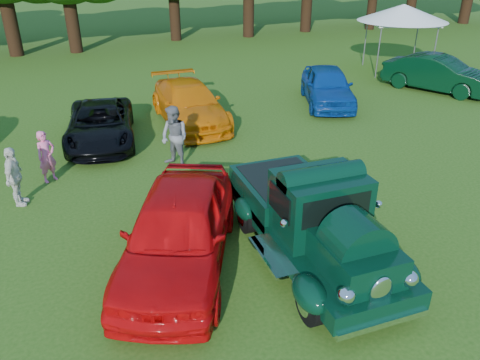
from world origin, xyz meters
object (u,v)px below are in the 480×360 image
object	(u,v)px
hero_pickup	(312,221)
back_car_black	(100,124)
red_convertible	(179,230)
spectator_white	(15,177)
back_car_orange	(189,104)
back_car_green	(438,74)
back_car_blue	(327,86)
canopy_tent	(403,13)
spectator_pink	(47,157)
spectator_grey	(175,137)

from	to	relation	value
hero_pickup	back_car_black	distance (m)	8.97
red_convertible	spectator_white	xyz separation A→B (m)	(-3.28, 3.89, -0.06)
back_car_orange	back_car_green	bearing A→B (deg)	0.59
hero_pickup	back_car_green	distance (m)	14.76
spectator_white	back_car_blue	bearing A→B (deg)	-53.18
back_car_blue	canopy_tent	distance (m)	7.66
hero_pickup	back_car_black	bearing A→B (deg)	113.21
back_car_black	spectator_pink	bearing A→B (deg)	-116.10
hero_pickup	back_car_orange	world-z (taller)	hero_pickup
hero_pickup	canopy_tent	world-z (taller)	canopy_tent
spectator_pink	canopy_tent	size ratio (longest dim) A/B	0.26
back_car_black	back_car_orange	size ratio (longest dim) A/B	0.91
canopy_tent	back_car_orange	bearing A→B (deg)	-161.46
back_car_blue	spectator_white	xyz separation A→B (m)	(-11.63, -4.80, 0.01)
canopy_tent	hero_pickup	bearing A→B (deg)	-132.28
back_car_green	spectator_white	bearing A→B (deg)	167.05
red_convertible	spectator_grey	size ratio (longest dim) A/B	2.67
red_convertible	canopy_tent	world-z (taller)	canopy_tent
hero_pickup	red_convertible	size ratio (longest dim) A/B	1.05
red_convertible	spectator_pink	world-z (taller)	red_convertible
back_car_black	red_convertible	bearing A→B (deg)	-76.05
spectator_grey	canopy_tent	world-z (taller)	canopy_tent
spectator_pink	spectator_white	bearing A→B (deg)	-155.62
hero_pickup	spectator_grey	world-z (taller)	hero_pickup
back_car_orange	spectator_pink	xyz separation A→B (m)	(-4.94, -3.34, 0.00)
back_car_orange	spectator_pink	world-z (taller)	spectator_pink
back_car_blue	spectator_white	size ratio (longest dim) A/B	2.88
red_convertible	back_car_black	world-z (taller)	red_convertible
back_car_black	spectator_grey	xyz separation A→B (m)	(1.90, -2.79, 0.29)
spectator_grey	spectator_white	world-z (taller)	spectator_grey
back_car_orange	spectator_white	world-z (taller)	spectator_white
back_car_blue	spectator_white	world-z (taller)	spectator_white
red_convertible	canopy_tent	size ratio (longest dim) A/B	0.87
hero_pickup	spectator_pink	distance (m)	7.73
spectator_pink	hero_pickup	bearing A→B (deg)	-81.23
back_car_black	spectator_grey	size ratio (longest dim) A/B	2.48
back_car_orange	back_car_black	bearing A→B (deg)	-166.87
spectator_pink	red_convertible	bearing A→B (deg)	-96.89
back_car_green	spectator_grey	bearing A→B (deg)	168.26
back_car_orange	spectator_grey	size ratio (longest dim) A/B	2.73
spectator_white	spectator_grey	bearing A→B (deg)	-63.74
back_car_orange	spectator_grey	distance (m)	3.87
spectator_grey	spectator_white	distance (m)	4.40
back_car_orange	canopy_tent	xyz separation A→B (m)	(12.23, 4.10, 2.18)
spectator_grey	canopy_tent	bearing A→B (deg)	87.50
hero_pickup	back_car_orange	xyz separation A→B (m)	(-0.26, 9.06, -0.14)
spectator_white	canopy_tent	size ratio (longest dim) A/B	0.27
spectator_pink	spectator_white	xyz separation A→B (m)	(-0.74, -1.18, 0.05)
red_convertible	back_car_blue	xyz separation A→B (m)	(8.35, 8.69, -0.08)
spectator_white	canopy_tent	xyz separation A→B (m)	(17.91, 8.62, 2.13)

